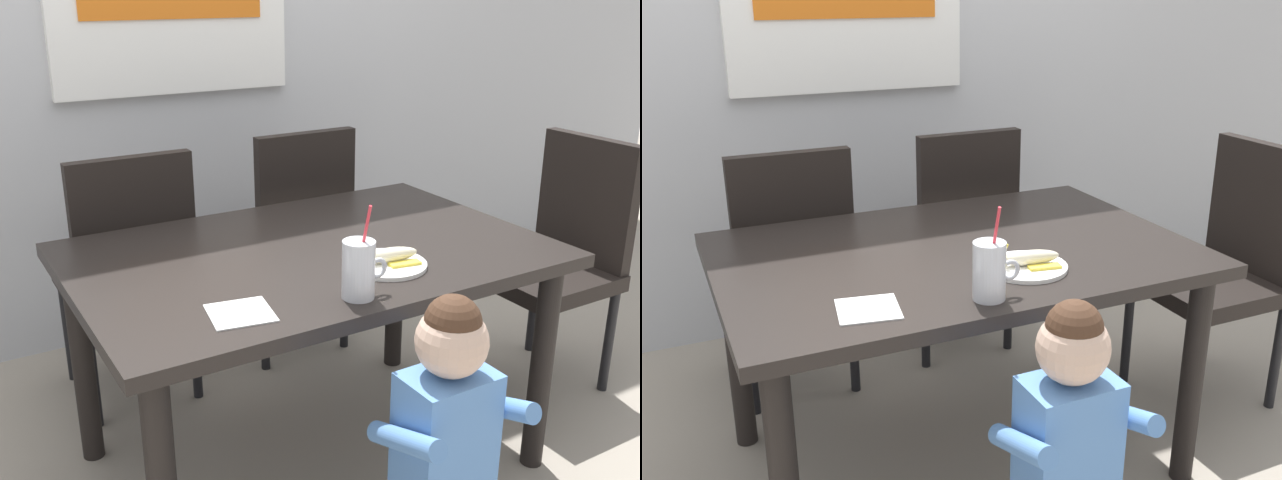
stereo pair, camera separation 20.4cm
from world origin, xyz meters
TOP-DOWN VIEW (x-y plane):
  - ground_plane at (0.00, 0.00)m, footprint 24.00×24.00m
  - dining_table at (0.00, 0.00)m, footprint 1.39×0.93m
  - dining_chair_left at (-0.37, 0.66)m, footprint 0.44×0.44m
  - dining_chair_right at (0.33, 0.72)m, footprint 0.44×0.45m
  - dining_chair_far at (1.09, -0.01)m, footprint 0.44×0.44m
  - toddler_standing at (0.00, -0.65)m, footprint 0.33×0.24m
  - milk_cup at (-0.07, -0.37)m, footprint 0.13×0.08m
  - snack_plate at (0.11, -0.23)m, footprint 0.23×0.23m
  - peeled_banana at (0.12, -0.23)m, footprint 0.18×0.12m
  - paper_napkin at (-0.37, -0.31)m, footprint 0.17×0.17m

SIDE VIEW (x-z plane):
  - ground_plane at x=0.00m, z-range 0.00..0.00m
  - toddler_standing at x=0.00m, z-range 0.11..0.95m
  - dining_chair_left at x=-0.37m, z-range 0.06..1.02m
  - dining_chair_right at x=0.33m, z-range 0.06..1.02m
  - dining_chair_far at x=1.09m, z-range 0.06..1.02m
  - dining_table at x=0.00m, z-range 0.27..1.02m
  - paper_napkin at x=-0.37m, z-range 0.74..0.75m
  - snack_plate at x=0.11m, z-range 0.74..0.76m
  - peeled_banana at x=0.12m, z-range 0.74..0.81m
  - milk_cup at x=-0.07m, z-range 0.69..0.94m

